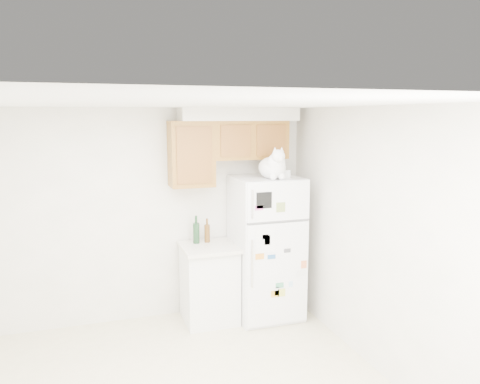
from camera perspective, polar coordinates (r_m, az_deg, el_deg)
name	(u,v)px	position (r m, az deg, el deg)	size (l,w,h in m)	color
room_shell	(188,207)	(3.83, -6.38, -1.85)	(3.84, 4.04, 2.52)	white
refrigerator	(266,247)	(5.64, 3.23, -6.76)	(0.76, 0.78, 1.70)	white
base_counter	(209,283)	(5.62, -3.77, -10.97)	(0.64, 0.64, 0.92)	white
cat	(274,166)	(5.31, 4.12, 3.13)	(0.36, 0.53, 0.38)	white
storage_box_back	(276,171)	(5.62, 4.41, 2.53)	(0.18, 0.13, 0.10)	white
storage_box_front	(282,174)	(5.40, 5.18, 2.20)	(0.15, 0.11, 0.09)	white
bottle_green	(196,229)	(5.54, -5.36, -4.57)	(0.08, 0.08, 0.33)	#19381E
bottle_amber	(207,230)	(5.57, -4.03, -4.69)	(0.07, 0.07, 0.29)	#593814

